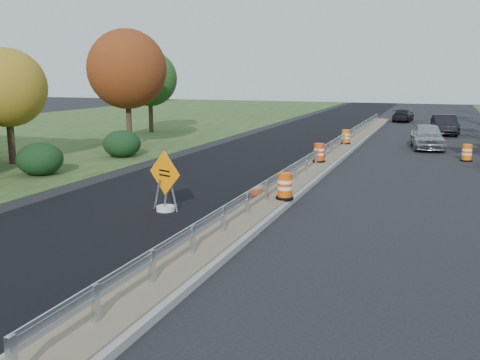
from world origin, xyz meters
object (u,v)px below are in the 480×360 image
(car_dark_mid, at_px, (445,125))
(car_dark_far, at_px, (403,115))
(caution_sign, at_px, (165,196))
(barrel_shoulder_near, at_px, (467,153))
(car_silver, at_px, (427,136))
(barrel_median_near, at_px, (285,187))
(barrel_median_far, at_px, (346,137))
(barrel_median_mid, at_px, (319,153))

(car_dark_mid, height_order, car_dark_far, car_dark_mid)
(caution_sign, height_order, car_dark_mid, caution_sign)
(barrel_shoulder_near, relative_size, car_silver, 0.20)
(barrel_median_near, xyz_separation_m, barrel_shoulder_near, (6.45, 12.84, -0.24))
(barrel_median_far, relative_size, barrel_shoulder_near, 0.99)
(barrel_median_near, relative_size, barrel_shoulder_near, 1.03)
(barrel_median_far, relative_size, car_dark_far, 0.21)
(barrel_median_mid, distance_m, car_silver, 10.11)
(caution_sign, distance_m, barrel_shoulder_near, 18.09)
(barrel_median_mid, xyz_separation_m, car_dark_far, (2.19, 28.61, -0.05))
(barrel_shoulder_near, relative_size, car_dark_mid, 0.20)
(caution_sign, bearing_deg, car_dark_far, 103.81)
(barrel_median_near, distance_m, barrel_median_far, 16.05)
(barrel_median_near, bearing_deg, car_dark_far, 87.54)
(caution_sign, xyz_separation_m, barrel_shoulder_near, (10.00, 15.07, -0.09))
(barrel_median_near, bearing_deg, barrel_median_far, 91.88)
(car_silver, bearing_deg, barrel_median_far, -172.86)
(barrel_shoulder_near, relative_size, car_dark_far, 0.21)
(barrel_median_mid, bearing_deg, car_dark_far, 85.63)
(barrel_median_far, bearing_deg, barrel_median_mid, -90.54)
(barrel_median_near, distance_m, barrel_median_mid, 8.47)
(barrel_median_mid, relative_size, barrel_median_far, 1.04)
(car_dark_mid, bearing_deg, caution_sign, -115.16)
(barrel_median_far, height_order, car_dark_mid, car_dark_mid)
(caution_sign, distance_m, barrel_median_near, 4.19)
(barrel_median_near, distance_m, car_silver, 17.81)
(car_silver, relative_size, car_dark_far, 1.07)
(car_dark_far, bearing_deg, barrel_median_near, 90.38)
(barrel_median_near, relative_size, car_silver, 0.20)
(barrel_median_mid, relative_size, car_silver, 0.20)
(car_dark_mid, bearing_deg, barrel_median_mid, -116.30)
(car_dark_far, bearing_deg, car_silver, 100.72)
(car_silver, bearing_deg, barrel_shoulder_near, -71.61)
(caution_sign, bearing_deg, car_silver, 89.28)
(barrel_median_near, relative_size, barrel_median_far, 1.04)
(barrel_median_far, height_order, car_silver, car_silver)
(caution_sign, bearing_deg, car_dark_mid, 93.88)
(barrel_median_far, relative_size, car_silver, 0.19)
(barrel_median_near, distance_m, barrel_shoulder_near, 14.37)
(caution_sign, distance_m, barrel_median_mid, 11.08)
(car_silver, height_order, car_dark_far, car_silver)
(car_silver, bearing_deg, car_dark_mid, 76.25)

